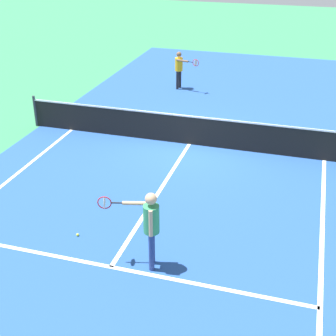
# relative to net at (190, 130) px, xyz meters

# --- Properties ---
(ground_plane) EXTENTS (60.00, 60.00, 0.00)m
(ground_plane) POSITION_rel_net_xyz_m (0.00, 0.00, -0.49)
(ground_plane) COLOR #337F51
(court_surface_inbounds) EXTENTS (10.62, 24.40, 0.00)m
(court_surface_inbounds) POSITION_rel_net_xyz_m (0.00, 0.00, -0.49)
(court_surface_inbounds) COLOR #234C93
(court_surface_inbounds) RESTS_ON ground_plane
(line_sideline_right) EXTENTS (0.10, 11.89, 0.01)m
(line_sideline_right) POSITION_rel_net_xyz_m (4.11, -5.95, -0.49)
(line_sideline_right) COLOR white
(line_sideline_right) RESTS_ON ground_plane
(line_service_near) EXTENTS (8.22, 0.10, 0.01)m
(line_service_near) POSITION_rel_net_xyz_m (0.00, -6.40, -0.49)
(line_service_near) COLOR white
(line_service_near) RESTS_ON ground_plane
(line_center_service) EXTENTS (0.10, 6.40, 0.01)m
(line_center_service) POSITION_rel_net_xyz_m (0.00, -3.20, -0.49)
(line_center_service) COLOR white
(line_center_service) RESTS_ON ground_plane
(net) EXTENTS (10.94, 0.09, 1.07)m
(net) POSITION_rel_net_xyz_m (0.00, 0.00, 0.00)
(net) COLOR #33383D
(net) RESTS_ON ground_plane
(player_near) EXTENTS (1.24, 0.41, 1.71)m
(player_near) POSITION_rel_net_xyz_m (0.76, -6.13, 0.58)
(player_near) COLOR navy
(player_near) RESTS_ON ground_plane
(player_far) EXTENTS (1.10, 0.70, 1.55)m
(player_far) POSITION_rel_net_xyz_m (-1.85, 5.44, 0.46)
(player_far) COLOR black
(player_far) RESTS_ON ground_plane
(tennis_ball_mid_court) EXTENTS (0.07, 0.07, 0.07)m
(tennis_ball_mid_court) POSITION_rel_net_xyz_m (-1.14, -5.60, -0.46)
(tennis_ball_mid_court) COLOR #CCE033
(tennis_ball_mid_court) RESTS_ON ground_plane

